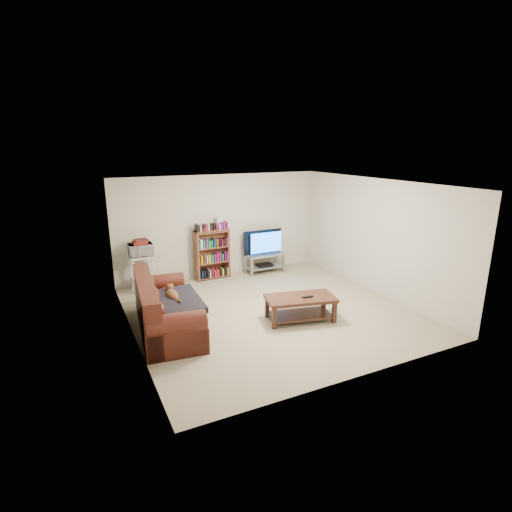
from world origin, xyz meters
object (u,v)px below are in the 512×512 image
bookshelf (212,253)px  tv_stand (265,260)px  sofa (163,312)px  coffee_table (300,304)px

bookshelf → tv_stand: bearing=-9.5°
sofa → tv_stand: size_ratio=2.36×
bookshelf → coffee_table: bearing=-81.3°
coffee_table → tv_stand: 2.83m
tv_stand → bookshelf: bearing=173.1°
sofa → coffee_table: size_ratio=1.68×
sofa → tv_stand: sofa is taller
coffee_table → bookshelf: size_ratio=1.13×
bookshelf → sofa: bearing=-130.8°
sofa → coffee_table: sofa is taller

